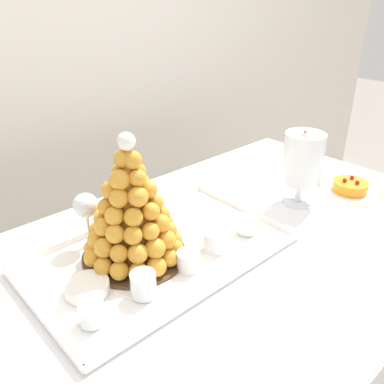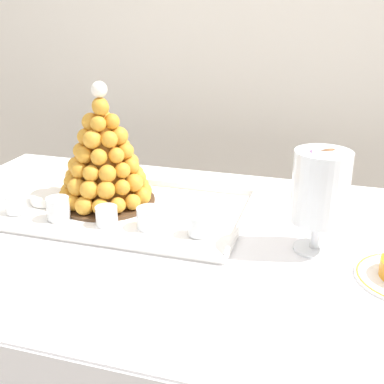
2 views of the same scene
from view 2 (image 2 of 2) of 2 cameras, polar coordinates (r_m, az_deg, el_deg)
backdrop_wall at (r=1.94m, az=7.48°, el=21.16°), size 4.80×0.10×2.50m
buffet_table at (r=1.18m, az=-1.67°, el=-8.54°), size 1.47×0.92×0.75m
serving_tray at (r=1.27m, az=-8.43°, el=-2.12°), size 0.65×0.39×0.02m
croquembouche at (r=1.27m, az=-10.47°, el=3.95°), size 0.26×0.26×0.32m
dessert_cup_left at (r=1.30m, az=-20.23°, el=-1.43°), size 0.05×0.05×0.05m
dessert_cup_mid_left at (r=1.23m, az=-15.64°, el=-1.97°), size 0.06×0.06×0.06m
dessert_cup_centre at (r=1.17m, az=-10.14°, el=-2.89°), size 0.05×0.05×0.05m
dessert_cup_mid_right at (r=1.14m, az=-5.06°, el=-3.19°), size 0.06×0.06×0.05m
dessert_cup_right at (r=1.11m, az=0.78°, el=-4.05°), size 0.05×0.05×0.05m
creme_brulee_ramekin at (r=1.35m, az=-16.70°, el=-0.55°), size 0.10×0.10×0.02m
macaron_goblet at (r=1.04m, az=15.04°, el=0.43°), size 0.12×0.12×0.24m
wine_glass at (r=1.41m, az=-9.99°, el=4.89°), size 0.06×0.06×0.15m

